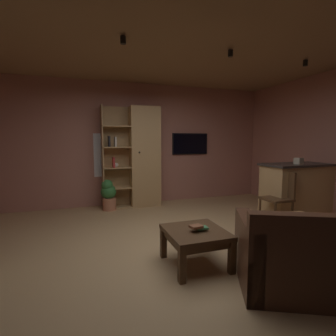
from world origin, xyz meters
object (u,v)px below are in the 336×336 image
at_px(tissue_box, 299,161).
at_px(table_book_1, 202,228).
at_px(kitchen_bar_counter, 302,190).
at_px(potted_floor_plant, 109,194).
at_px(bookshelf_cabinet, 141,157).
at_px(wall_mounted_tv, 190,144).
at_px(dining_chair, 280,195).
at_px(leather_couch, 327,260).
at_px(table_book_2, 196,227).
at_px(coffee_table, 196,237).
at_px(table_book_0, 198,227).

bearing_deg(tissue_box, table_book_1, -157.13).
relative_size(kitchen_bar_counter, potted_floor_plant, 2.41).
relative_size(bookshelf_cabinet, kitchen_bar_counter, 1.41).
relative_size(potted_floor_plant, wall_mounted_tv, 0.71).
distance_m(dining_chair, wall_mounted_tv, 2.53).
distance_m(kitchen_bar_counter, potted_floor_plant, 3.78).
bearing_deg(bookshelf_cabinet, kitchen_bar_counter, -35.32).
relative_size(leather_couch, dining_chair, 1.97).
bearing_deg(table_book_2, coffee_table, 72.13).
bearing_deg(table_book_0, table_book_1, -85.30).
bearing_deg(table_book_1, coffee_table, 148.25).
bearing_deg(leather_couch, table_book_0, 134.50).
xyz_separation_m(coffee_table, dining_chair, (1.96, 0.84, 0.19)).
xyz_separation_m(leather_couch, coffee_table, (-0.98, 0.89, 0.02)).
distance_m(coffee_table, table_book_2, 0.15).
relative_size(tissue_box, coffee_table, 0.17).
height_order(coffee_table, table_book_2, table_book_2).
bearing_deg(table_book_1, dining_chair, 24.78).
bearing_deg(wall_mounted_tv, coffee_table, -112.40).
height_order(tissue_box, wall_mounted_tv, wall_mounted_tv).
relative_size(table_book_2, dining_chair, 0.15).
bearing_deg(coffee_table, kitchen_bar_counter, 21.72).
relative_size(table_book_0, dining_chair, 0.13).
relative_size(table_book_0, table_book_1, 0.94).
bearing_deg(dining_chair, potted_floor_plant, 143.91).
bearing_deg(table_book_0, kitchen_bar_counter, 21.20).
bearing_deg(bookshelf_cabinet, table_book_2, -90.87).
xyz_separation_m(table_book_1, table_book_2, (-0.08, -0.00, 0.02)).
height_order(kitchen_bar_counter, tissue_box, tissue_box).
distance_m(tissue_box, table_book_2, 2.74).
bearing_deg(leather_couch, tissue_box, 51.40).
bearing_deg(potted_floor_plant, table_book_2, -76.29).
bearing_deg(potted_floor_plant, coffee_table, -75.81).
height_order(table_book_1, table_book_2, table_book_2).
relative_size(coffee_table, table_book_0, 5.98).
relative_size(tissue_box, leather_couch, 0.07).
bearing_deg(bookshelf_cabinet, table_book_0, -89.51).
relative_size(dining_chair, wall_mounted_tv, 1.03).
relative_size(bookshelf_cabinet, wall_mounted_tv, 2.42).
bearing_deg(potted_floor_plant, kitchen_bar_counter, -27.05).
distance_m(kitchen_bar_counter, table_book_2, 2.90).
xyz_separation_m(kitchen_bar_counter, tissue_box, (-0.21, -0.09, 0.56)).
height_order(table_book_0, wall_mounted_tv, wall_mounted_tv).
relative_size(tissue_box, potted_floor_plant, 0.19).
xyz_separation_m(table_book_0, table_book_2, (-0.07, -0.09, 0.05)).
distance_m(coffee_table, table_book_1, 0.14).
bearing_deg(bookshelf_cabinet, table_book_1, -89.38).
bearing_deg(kitchen_bar_counter, coffee_table, -158.28).
bearing_deg(wall_mounted_tv, dining_chair, -73.77).
bearing_deg(table_book_0, bookshelf_cabinet, 90.49).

